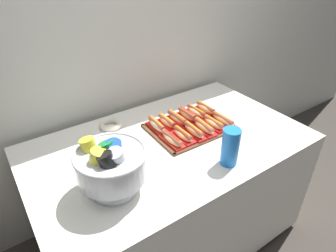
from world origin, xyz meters
TOP-DOWN VIEW (x-y plane):
  - ground_plane at (0.00, 0.00)m, footprint 10.00×10.00m
  - back_wall at (0.00, 0.56)m, footprint 6.00×0.10m
  - buffet_table at (0.00, 0.00)m, footprint 1.56×0.93m
  - serving_tray at (0.18, 0.05)m, footprint 0.49×0.37m
  - hot_dog_0 at (-0.01, -0.03)m, footprint 0.07×0.17m
  - hot_dog_1 at (0.07, -0.03)m, footprint 0.07×0.16m
  - hot_dog_2 at (0.14, -0.03)m, footprint 0.07×0.18m
  - hot_dog_3 at (0.22, -0.03)m, footprint 0.08×0.19m
  - hot_dog_4 at (0.29, -0.04)m, footprint 0.07×0.16m
  - hot_dog_5 at (0.37, -0.04)m, footprint 0.07×0.19m
  - hot_dog_6 at (-0.00, 0.14)m, footprint 0.07×0.18m
  - hot_dog_7 at (0.07, 0.13)m, footprint 0.06×0.16m
  - hot_dog_8 at (0.15, 0.13)m, footprint 0.06×0.17m
  - hot_dog_9 at (0.22, 0.13)m, footprint 0.06×0.17m
  - hot_dog_10 at (0.30, 0.13)m, footprint 0.07×0.18m
  - hot_dog_11 at (0.37, 0.13)m, footprint 0.07×0.17m
  - punch_bowl at (-0.43, -0.17)m, footprint 0.31×0.31m
  - cup_stack at (0.14, -0.32)m, footprint 0.09×0.09m
  - donut at (-0.21, 0.33)m, footprint 0.14×0.14m

SIDE VIEW (x-z plane):
  - ground_plane at x=0.00m, z-range 0.00..0.00m
  - buffet_table at x=0.00m, z-range 0.02..0.81m
  - serving_tray at x=0.18m, z-range 0.79..0.80m
  - donut at x=-0.21m, z-range 0.79..0.82m
  - hot_dog_10 at x=0.30m, z-range 0.79..0.85m
  - hot_dog_0 at x=-0.01m, z-range 0.79..0.85m
  - hot_dog_5 at x=0.37m, z-range 0.79..0.85m
  - hot_dog_4 at x=0.29m, z-range 0.79..0.85m
  - hot_dog_1 at x=0.07m, z-range 0.79..0.85m
  - hot_dog_11 at x=0.37m, z-range 0.79..0.86m
  - hot_dog_8 at x=0.15m, z-range 0.79..0.86m
  - hot_dog_3 at x=0.22m, z-range 0.79..0.86m
  - hot_dog_2 at x=0.14m, z-range 0.79..0.86m
  - hot_dog_7 at x=0.07m, z-range 0.79..0.86m
  - hot_dog_6 at x=0.00m, z-range 0.79..0.86m
  - hot_dog_9 at x=0.22m, z-range 0.79..0.86m
  - cup_stack at x=0.14m, z-range 0.79..0.99m
  - punch_bowl at x=-0.43m, z-range 0.81..1.08m
  - back_wall at x=0.00m, z-range 0.00..2.60m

